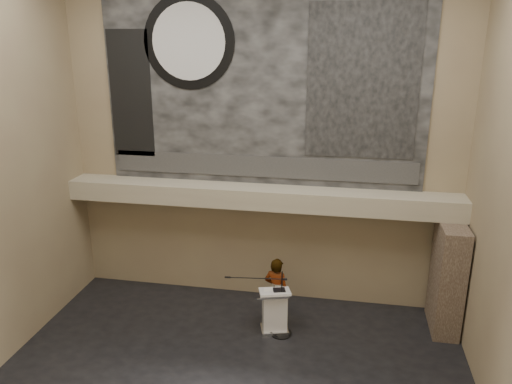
# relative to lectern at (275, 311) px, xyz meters

# --- Properties ---
(wall_back) EXTENTS (10.00, 0.02, 8.50)m
(wall_back) POSITION_rel_lectern_xyz_m (-0.63, 1.77, 3.70)
(wall_back) COLOR #816C51
(wall_back) RESTS_ON floor
(wall_front) EXTENTS (10.00, 0.02, 8.50)m
(wall_front) POSITION_rel_lectern_xyz_m (-0.63, -6.23, 3.70)
(wall_front) COLOR #816C51
(wall_front) RESTS_ON floor
(soffit) EXTENTS (10.00, 0.80, 0.50)m
(soffit) POSITION_rel_lectern_xyz_m (-0.63, 1.37, 2.40)
(soffit) COLOR tan
(soffit) RESTS_ON wall_back
(sprinkler_left) EXTENTS (0.04, 0.04, 0.06)m
(sprinkler_left) POSITION_rel_lectern_xyz_m (-2.23, 1.32, 2.12)
(sprinkler_left) COLOR #B2893D
(sprinkler_left) RESTS_ON soffit
(sprinkler_right) EXTENTS (0.04, 0.04, 0.06)m
(sprinkler_right) POSITION_rel_lectern_xyz_m (1.27, 1.32, 2.12)
(sprinkler_right) COLOR #B2893D
(sprinkler_right) RESTS_ON soffit
(banner) EXTENTS (8.00, 0.05, 5.00)m
(banner) POSITION_rel_lectern_xyz_m (-0.63, 1.74, 5.15)
(banner) COLOR black
(banner) RESTS_ON wall_back
(banner_text_strip) EXTENTS (7.76, 0.02, 0.55)m
(banner_text_strip) POSITION_rel_lectern_xyz_m (-0.63, 1.70, 3.10)
(banner_text_strip) COLOR #2E2E2E
(banner_text_strip) RESTS_ON banner
(banner_clock_rim) EXTENTS (2.30, 0.02, 2.30)m
(banner_clock_rim) POSITION_rel_lectern_xyz_m (-2.43, 1.70, 6.15)
(banner_clock_rim) COLOR black
(banner_clock_rim) RESTS_ON banner
(banner_clock_face) EXTENTS (1.84, 0.02, 1.84)m
(banner_clock_face) POSITION_rel_lectern_xyz_m (-2.43, 1.68, 6.15)
(banner_clock_face) COLOR silver
(banner_clock_face) RESTS_ON banner
(banner_building_print) EXTENTS (2.60, 0.02, 3.60)m
(banner_building_print) POSITION_rel_lectern_xyz_m (1.77, 1.70, 5.25)
(banner_building_print) COLOR black
(banner_building_print) RESTS_ON banner
(banner_brick_print) EXTENTS (1.10, 0.02, 3.20)m
(banner_brick_print) POSITION_rel_lectern_xyz_m (-4.03, 1.70, 4.85)
(banner_brick_print) COLOR black
(banner_brick_print) RESTS_ON banner
(stone_pier) EXTENTS (0.60, 1.40, 2.70)m
(stone_pier) POSITION_rel_lectern_xyz_m (4.02, 0.92, 0.80)
(stone_pier) COLOR #45362A
(stone_pier) RESTS_ON floor
(lectern) EXTENTS (0.84, 0.69, 1.14)m
(lectern) POSITION_rel_lectern_xyz_m (0.00, 0.00, 0.00)
(lectern) COLOR silver
(lectern) RESTS_ON floor
(binder) EXTENTS (0.33, 0.29, 0.04)m
(binder) POSITION_rel_lectern_xyz_m (0.11, -0.01, 0.56)
(binder) COLOR black
(binder) RESTS_ON lectern
(papers) EXTENTS (0.26, 0.32, 0.00)m
(papers) POSITION_rel_lectern_xyz_m (-0.15, -0.05, 0.55)
(papers) COLOR white
(papers) RESTS_ON lectern
(speaker_person) EXTENTS (0.73, 0.59, 1.75)m
(speaker_person) POSITION_rel_lectern_xyz_m (-0.01, 0.37, 0.32)
(speaker_person) COLOR white
(speaker_person) RESTS_ON floor
(mic_stand) EXTENTS (1.59, 0.52, 1.66)m
(mic_stand) POSITION_rel_lectern_xyz_m (0.13, -0.10, -0.30)
(mic_stand) COLOR black
(mic_stand) RESTS_ON floor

